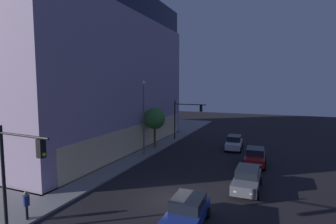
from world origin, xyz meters
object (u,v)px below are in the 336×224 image
object	(u,v)px
car_grey	(247,179)
traffic_light_near_corner	(17,164)
car_red	(255,157)
traffic_light_far_corner	(185,114)
car_blue	(187,211)
modern_building	(50,72)
car_white	(234,143)
sidewalk_tree	(155,119)
pedestrian_waiting	(26,203)
street_lamp_sidewalk	(144,109)

from	to	relation	value
car_grey	traffic_light_near_corner	bearing A→B (deg)	137.44
traffic_light_near_corner	car_red	size ratio (longest dim) A/B	1.34
car_red	traffic_light_far_corner	bearing A→B (deg)	50.50
car_blue	car_red	world-z (taller)	car_red
modern_building	traffic_light_far_corner	xyz separation A→B (m)	(7.61, -17.01, -5.84)
traffic_light_far_corner	car_white	bearing A→B (deg)	-108.97
sidewalk_tree	traffic_light_near_corner	bearing A→B (deg)	-174.87
traffic_light_far_corner	pedestrian_waiting	xyz separation A→B (m)	(-24.77, 1.36, -2.76)
sidewalk_tree	pedestrian_waiting	size ratio (longest dim) A/B	2.98
traffic_light_far_corner	pedestrian_waiting	world-z (taller)	traffic_light_far_corner
modern_building	car_grey	world-z (taller)	modern_building
traffic_light_far_corner	car_grey	world-z (taller)	traffic_light_far_corner
pedestrian_waiting	car_white	bearing A→B (deg)	-21.17
street_lamp_sidewalk	car_blue	bearing A→B (deg)	-143.35
car_blue	car_white	xyz separation A→B (m)	(19.09, 0.11, 0.07)
traffic_light_far_corner	car_grey	bearing A→B (deg)	-146.20
car_blue	street_lamp_sidewalk	bearing A→B (deg)	36.65
traffic_light_near_corner	traffic_light_far_corner	world-z (taller)	traffic_light_near_corner
traffic_light_near_corner	traffic_light_far_corner	size ratio (longest dim) A/B	1.01
car_blue	car_grey	size ratio (longest dim) A/B	0.86
street_lamp_sidewalk	sidewalk_tree	size ratio (longest dim) A/B	1.66
traffic_light_near_corner	car_white	world-z (taller)	traffic_light_near_corner
traffic_light_far_corner	car_blue	distance (m)	23.02
street_lamp_sidewalk	car_blue	world-z (taller)	street_lamp_sidewalk
sidewalk_tree	modern_building	bearing A→B (deg)	97.01
car_blue	sidewalk_tree	bearing A→B (deg)	30.75
street_lamp_sidewalk	car_blue	xyz separation A→B (m)	(-12.14, -9.03, -4.51)
street_lamp_sidewalk	pedestrian_waiting	xyz separation A→B (m)	(-15.31, -0.29, -4.17)
traffic_light_near_corner	pedestrian_waiting	size ratio (longest dim) A/B	3.41
car_red	car_white	xyz separation A→B (m)	(5.86, 2.87, -0.02)
traffic_light_near_corner	car_blue	world-z (taller)	traffic_light_near_corner
modern_building	car_red	distance (m)	28.57
car_red	car_white	world-z (taller)	car_white
modern_building	car_grey	size ratio (longest dim) A/B	6.03
traffic_light_near_corner	sidewalk_tree	world-z (taller)	traffic_light_near_corner
street_lamp_sidewalk	car_grey	bearing A→B (deg)	-115.30
traffic_light_near_corner	car_grey	world-z (taller)	traffic_light_near_corner
traffic_light_near_corner	sidewalk_tree	xyz separation A→B (m)	(20.33, 1.83, -0.17)
street_lamp_sidewalk	sidewalk_tree	distance (m)	4.01
pedestrian_waiting	car_blue	xyz separation A→B (m)	(3.18, -8.74, -0.34)
pedestrian_waiting	traffic_light_near_corner	bearing A→B (deg)	-139.19
traffic_light_near_corner	car_blue	xyz separation A→B (m)	(4.51, -7.59, -3.15)
traffic_light_near_corner	street_lamp_sidewalk	world-z (taller)	street_lamp_sidewalk
traffic_light_far_corner	street_lamp_sidewalk	xyz separation A→B (m)	(-9.45, 1.65, 1.41)
street_lamp_sidewalk	traffic_light_near_corner	bearing A→B (deg)	-175.04
car_white	car_grey	bearing A→B (deg)	-167.55
sidewalk_tree	pedestrian_waiting	xyz separation A→B (m)	(-19.00, -0.67, -2.63)
modern_building	pedestrian_waiting	size ratio (longest dim) A/B	17.43
traffic_light_far_corner	car_blue	size ratio (longest dim) A/B	1.36
traffic_light_near_corner	car_grey	bearing A→B (deg)	-42.56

